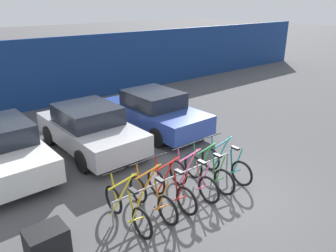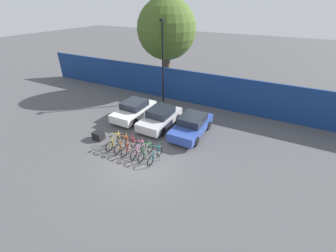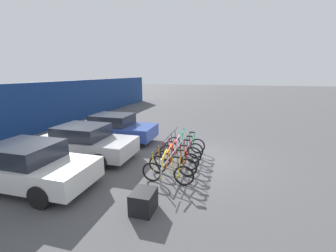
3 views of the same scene
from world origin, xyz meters
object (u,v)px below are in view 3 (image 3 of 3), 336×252
(bicycle_pink, at_px, (180,153))
(bicycle_green, at_px, (183,148))
(bike_rack, at_px, (174,153))
(car_blue, at_px, (114,128))
(car_silver, at_px, (85,142))
(bicycle_orange, at_px, (172,165))
(bicycle_teal, at_px, (186,144))
(car_white, at_px, (29,166))
(bicycle_yellow, at_px, (168,172))
(bicycle_red, at_px, (176,159))
(cargo_crate, at_px, (144,201))

(bicycle_pink, xyz_separation_m, bicycle_green, (0.53, 0.00, 0.00))
(bike_rack, xyz_separation_m, car_blue, (2.20, 3.70, 0.21))
(car_silver, relative_size, car_blue, 0.97)
(car_silver, bearing_deg, car_blue, 0.52)
(bicycle_orange, relative_size, bicycle_teal, 1.00)
(bicycle_orange, relative_size, car_white, 0.43)
(bike_rack, relative_size, bicycle_green, 2.09)
(bicycle_yellow, height_order, bicycle_orange, same)
(bicycle_red, relative_size, car_white, 0.43)
(bicycle_green, bearing_deg, car_silver, 103.91)
(bicycle_orange, distance_m, car_silver, 3.88)
(bike_rack, bearing_deg, bicycle_pink, -23.72)
(bicycle_pink, relative_size, cargo_crate, 2.44)
(bicycle_orange, bearing_deg, car_white, 119.36)
(bicycle_green, height_order, car_blue, car_blue)
(bicycle_teal, xyz_separation_m, cargo_crate, (-4.62, 0.20, -0.10))
(car_blue, bearing_deg, bicycle_yellow, -134.00)
(bike_rack, relative_size, car_silver, 0.89)
(bike_rack, xyz_separation_m, bicycle_yellow, (-1.52, -0.15, -0.11))
(car_white, height_order, car_silver, same)
(bicycle_orange, height_order, bicycle_red, same)
(car_white, bearing_deg, bicycle_yellow, -71.86)
(bicycle_green, bearing_deg, bike_rack, 166.82)
(bike_rack, bearing_deg, bicycle_green, -9.74)
(bicycle_orange, height_order, cargo_crate, bicycle_orange)
(bike_rack, height_order, car_silver, car_silver)
(car_silver, bearing_deg, bicycle_yellow, -107.23)
(bike_rack, distance_m, car_blue, 4.31)
(bicycle_orange, xyz_separation_m, car_silver, (0.55, 3.83, 0.31))
(bike_rack, bearing_deg, bicycle_yellow, -174.40)
(bicycle_orange, distance_m, bicycle_teal, 2.39)
(bicycle_pink, bearing_deg, bicycle_orange, 178.30)
(bike_rack, relative_size, bicycle_yellow, 2.09)
(bicycle_red, xyz_separation_m, car_blue, (2.55, 3.85, 0.31))
(bicycle_green, bearing_deg, bicycle_yellow, 176.56)
(bicycle_yellow, bearing_deg, car_white, 105.36)
(bicycle_pink, height_order, bicycle_green, same)
(bicycle_pink, distance_m, car_blue, 4.29)
(bicycle_teal, bearing_deg, bicycle_green, 176.27)
(car_blue, bearing_deg, bike_rack, -120.74)
(bicycle_yellow, bearing_deg, bicycle_orange, -2.78)
(bicycle_green, relative_size, bicycle_teal, 1.00)
(bike_rack, xyz_separation_m, car_silver, (-0.33, 3.68, 0.21))
(bicycle_green, bearing_deg, cargo_crate, 173.73)
(bike_rack, distance_m, bicycle_yellow, 1.53)
(cargo_crate, bearing_deg, car_white, 86.02)
(bicycle_orange, bearing_deg, bike_rack, 13.03)
(bike_rack, relative_size, bicycle_teal, 2.09)
(bicycle_orange, height_order, bicycle_teal, same)
(bicycle_yellow, distance_m, bicycle_teal, 3.03)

